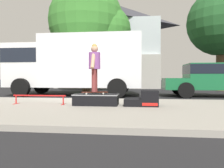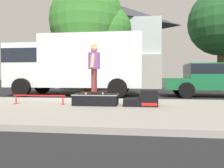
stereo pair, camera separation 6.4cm
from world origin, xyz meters
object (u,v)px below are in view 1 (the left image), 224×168
(skater_kid, at_px, (95,64))
(pickup_truck_green, at_px, (219,78))
(skate_box, at_px, (96,99))
(skateboard, at_px, (95,92))
(kicker_ramp, at_px, (144,99))
(box_truck, at_px, (74,63))
(grind_rail, at_px, (39,97))
(street_tree_neighbour, at_px, (90,23))

(skater_kid, relative_size, pickup_truck_green, 0.25)
(skate_box, xyz_separation_m, skateboard, (-0.04, -0.05, 0.21))
(skater_kid, xyz_separation_m, pickup_truck_green, (5.19, 4.88, -0.46))
(skateboard, distance_m, pickup_truck_green, 7.14)
(skate_box, relative_size, kicker_ramp, 1.36)
(pickup_truck_green, bearing_deg, skate_box, -136.79)
(skate_box, distance_m, kicker_ramp, 1.42)
(kicker_ramp, xyz_separation_m, pickup_truck_green, (3.73, 4.84, 0.59))
(skateboard, bearing_deg, pickup_truck_green, 43.25)
(box_truck, bearing_deg, skater_kid, -67.01)
(skateboard, xyz_separation_m, box_truck, (-2.05, 4.83, 1.20))
(grind_rail, relative_size, street_tree_neighbour, 0.23)
(skate_box, bearing_deg, skateboard, -132.92)
(skater_kid, height_order, pickup_truck_green, skater_kid)
(skateboard, relative_size, skater_kid, 0.56)
(kicker_ramp, distance_m, skater_kid, 1.80)
(kicker_ramp, relative_size, street_tree_neighbour, 0.14)
(skater_kid, distance_m, pickup_truck_green, 7.14)
(skate_box, relative_size, skateboard, 1.65)
(skate_box, distance_m, skater_kid, 1.06)
(kicker_ramp, height_order, grind_rail, kicker_ramp)
(skate_box, distance_m, box_truck, 5.41)
(skateboard, xyz_separation_m, street_tree_neighbour, (-1.93, 8.27, 4.06))
(kicker_ramp, relative_size, skateboard, 1.21)
(kicker_ramp, bearing_deg, skateboard, -178.22)
(grind_rail, relative_size, skater_kid, 1.19)
(grind_rail, bearing_deg, box_truck, 93.60)
(box_truck, relative_size, street_tree_neighbour, 0.96)
(pickup_truck_green, bearing_deg, box_truck, -179.56)
(grind_rail, relative_size, pickup_truck_green, 0.30)
(kicker_ramp, distance_m, grind_rail, 3.21)
(grind_rail, distance_m, skater_kid, 2.02)
(skate_box, height_order, skater_kid, skater_kid)
(skate_box, distance_m, street_tree_neighbour, 9.47)
(skate_box, height_order, kicker_ramp, kicker_ramp)
(skateboard, distance_m, skater_kid, 0.85)
(skate_box, height_order, skateboard, skateboard)
(kicker_ramp, relative_size, grind_rail, 0.58)
(grind_rail, height_order, box_truck, box_truck)
(skate_box, relative_size, skater_kid, 0.93)
(grind_rail, height_order, street_tree_neighbour, street_tree_neighbour)
(pickup_truck_green, bearing_deg, kicker_ramp, -127.63)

